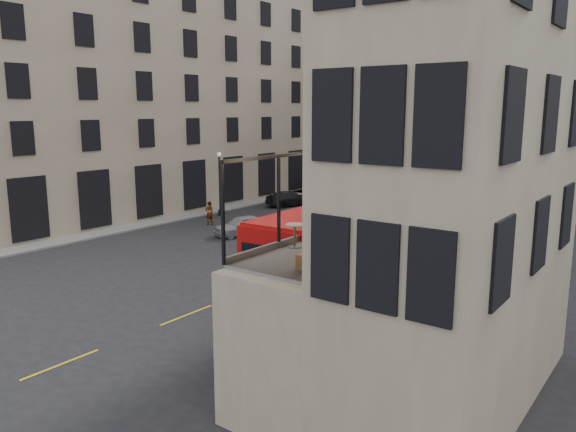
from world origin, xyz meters
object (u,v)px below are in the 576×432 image
Objects in this scene: traffic_light_far at (307,177)px; street_lamp_b at (421,178)px; cafe_chair_b at (385,238)px; pedestrian_c at (508,198)px; cafe_table_far at (380,208)px; pedestrian_a at (357,187)px; pedestrian_d at (518,194)px; car_c at (290,199)px; cafe_table_mid at (338,219)px; bus_far at (389,180)px; traffic_light_near at (348,220)px; car_a at (242,225)px; street_lamp_a at (220,187)px; cyclist at (314,216)px; pedestrian_b at (401,199)px; cafe_chair_a at (306,261)px; bicycle at (380,231)px; cafe_chair_d at (420,223)px; pedestrian_e at (209,213)px; cafe_chair_c at (408,230)px; car_b at (381,221)px; bus_near at (352,251)px; cafe_table_near at (295,232)px.

street_lamp_b reaches higher than traffic_light_far.
cafe_chair_b is at bearing -51.54° from traffic_light_far.
street_lamp_b is at bearing 12.48° from pedestrian_c.
traffic_light_far is 32.41m from cafe_table_far.
pedestrian_d is at bearing 15.05° from pedestrian_a.
car_c is 32.75m from cafe_table_mid.
bus_far is at bearing 33.17° from pedestrian_c.
car_a is at bearing 171.37° from traffic_light_near.
street_lamp_a is 2.83× the size of pedestrian_d.
cyclist is (7.28, -9.55, -1.50)m from traffic_light_far.
traffic_light_near is 1.00× the size of traffic_light_far.
cafe_chair_a is at bearing -124.79° from pedestrian_b.
street_lamp_b is 7.90m from pedestrian_c.
bicycle is 5.43m from cyclist.
street_lamp_a is 26.07m from pedestrian_c.
cafe_table_mid reaches higher than bus_far.
cafe_chair_d is (17.99, -10.80, 4.14)m from car_a.
pedestrian_c is at bearing 84.46° from traffic_light_near.
pedestrian_e reaches higher than car_c.
traffic_light_near is 0.92× the size of car_a.
pedestrian_c is (11.92, 22.99, 0.23)m from car_a.
cafe_chair_b is at bearing -60.50° from cafe_table_far.
bicycle is 2.24× the size of cafe_chair_d.
cafe_chair_c reaches higher than cafe_table_mid.
cafe_chair_c is (14.77, -28.32, 2.29)m from bus_far.
cafe_table_mid is (11.45, -33.70, 2.72)m from street_lamp_b.
pedestrian_d is 2.37× the size of cafe_chair_a.
car_a is at bearing -102.49° from street_lamp_b.
car_b is at bearing 120.77° from cafe_chair_d.
bus_far is at bearing 113.18° from bus_near.
street_lamp_b is 5.50× the size of cafe_chair_b.
cafe_chair_b reaches higher than traffic_light_near.
cafe_chair_c reaches higher than car_a.
car_a is (-3.40, -16.09, -1.86)m from bus_far.
bus_far is 6.28× the size of pedestrian_e.
pedestrian_e is at bearing 109.57° from cyclist.
street_lamp_a reaches higher than pedestrian_d.
pedestrian_e is at bearing 95.40° from bicycle.
traffic_light_far is at bearing 140.24° from pedestrian_b.
cafe_chair_b is (13.67, -34.54, 2.50)m from street_lamp_b.
cafe_table_mid reaches higher than cafe_table_near.
cafe_chair_b is (6.05, -39.43, 3.95)m from pedestrian_d.
bus_far is at bearing 49.52° from street_lamp_a.
pedestrian_b is (-4.05, 11.88, 0.33)m from bicycle.
bus_far reaches higher than pedestrian_d.
cafe_table_far reaches higher than cyclist.
car_b is (2.66, -13.25, -1.71)m from street_lamp_b.
bus_near is at bearing -89.89° from car_b.
pedestrian_e is (-16.55, -24.29, -0.02)m from pedestrian_d.
bus_near is at bearing -125.21° from pedestrian_b.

